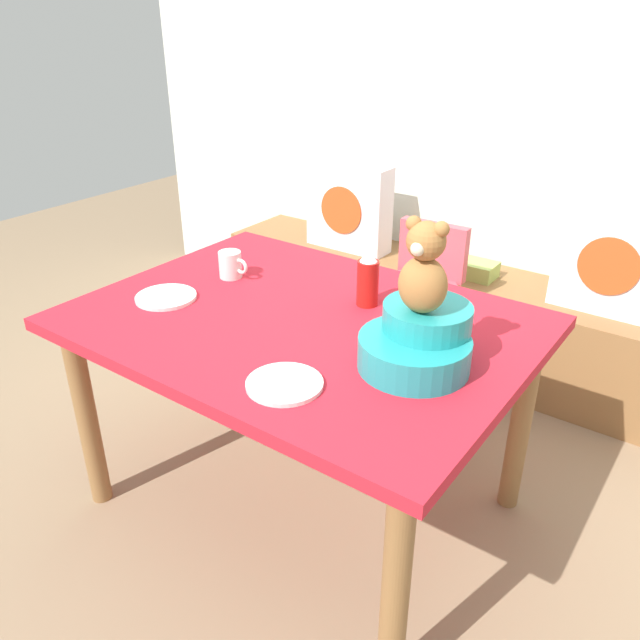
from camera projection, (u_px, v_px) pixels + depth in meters
ground_plane at (304, 499)px, 2.30m from camera, size 8.00×8.00×0.00m
back_wall at (508, 81)px, 2.82m from camera, size 4.40×0.10×2.60m
window_bench at (459, 317)px, 3.11m from camera, size 2.60×0.44×0.46m
pillow_floral_left at (349, 207)px, 3.23m from camera, size 0.44×0.15×0.44m
pillow_floral_right at (613, 261)px, 2.55m from camera, size 0.44×0.15×0.44m
book_stack at (474, 269)px, 2.96m from camera, size 0.20×0.14×0.07m
dining_table at (302, 343)px, 2.01m from camera, size 1.39×1.03×0.74m
highchair at (418, 292)px, 2.67m from camera, size 0.34×0.46×0.79m
infant_seat_teal at (418, 341)px, 1.68m from camera, size 0.30×0.33×0.16m
teddy_bear at (424, 269)px, 1.58m from camera, size 0.13×0.12×0.25m
ketchup_bottle at (368, 280)px, 2.01m from camera, size 0.07×0.07×0.18m
coffee_mug at (231, 265)px, 2.23m from camera, size 0.12×0.08×0.09m
dinner_plate_near at (166, 297)px, 2.08m from camera, size 0.20×0.20×0.01m
dinner_plate_far at (285, 384)px, 1.61m from camera, size 0.20×0.20×0.01m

